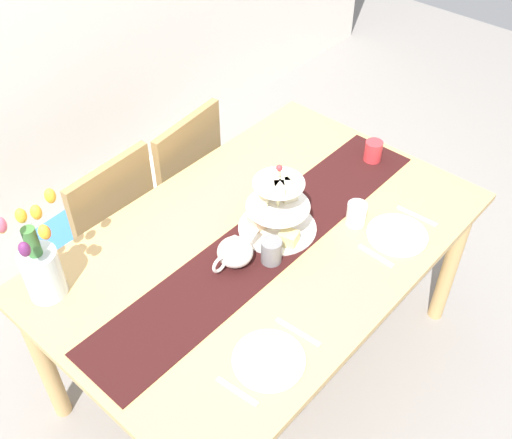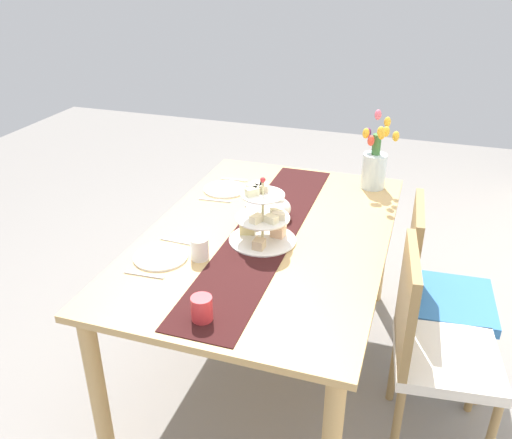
{
  "view_description": "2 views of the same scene",
  "coord_description": "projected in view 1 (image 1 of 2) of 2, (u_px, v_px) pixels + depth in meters",
  "views": [
    {
      "loc": [
        -1.23,
        -1.05,
        2.37
      ],
      "look_at": [
        0.01,
        0.04,
        0.85
      ],
      "focal_mm": 42.38,
      "sensor_mm": 36.0,
      "label": 1
    },
    {
      "loc": [
        2.08,
        0.63,
        1.94
      ],
      "look_at": [
        -0.02,
        -0.06,
        0.82
      ],
      "focal_mm": 37.68,
      "sensor_mm": 36.0,
      "label": 2
    }
  ],
  "objects": [
    {
      "name": "knife_right",
      "position": [
        417.0,
        216.0,
        2.37
      ],
      "size": [
        0.02,
        0.17,
        0.01
      ],
      "primitive_type": "cube",
      "rotation": [
        0.0,
        0.0,
        0.05
      ],
      "color": "silver",
      "rests_on": "dining_table"
    },
    {
      "name": "chair_right",
      "position": [
        174.0,
        183.0,
        2.95
      ],
      "size": [
        0.47,
        0.47,
        0.91
      ],
      "color": "olive",
      "rests_on": "ground_plane"
    },
    {
      "name": "mug_grey",
      "position": [
        271.0,
        251.0,
        2.16
      ],
      "size": [
        0.08,
        0.08,
        0.09
      ],
      "primitive_type": "cylinder",
      "color": "slate",
      "rests_on": "table_runner"
    },
    {
      "name": "tiered_cake_stand",
      "position": [
        278.0,
        210.0,
        2.24
      ],
      "size": [
        0.3,
        0.3,
        0.3
      ],
      "color": "beige",
      "rests_on": "table_runner"
    },
    {
      "name": "table_runner",
      "position": [
        266.0,
        241.0,
        2.26
      ],
      "size": [
        1.6,
        0.28,
        0.0
      ],
      "primitive_type": "cube",
      "color": "black",
      "rests_on": "dining_table"
    },
    {
      "name": "mug_orange",
      "position": [
        373.0,
        151.0,
        2.6
      ],
      "size": [
        0.08,
        0.08,
        0.09
      ],
      "primitive_type": "cylinder",
      "color": "red",
      "rests_on": "dining_table"
    },
    {
      "name": "dining_table",
      "position": [
        263.0,
        258.0,
        2.34
      ],
      "size": [
        1.67,
        1.08,
        0.77
      ],
      "color": "tan",
      "rests_on": "ground_plane"
    },
    {
      "name": "dinner_plate_left",
      "position": [
        269.0,
        360.0,
        1.87
      ],
      "size": [
        0.23,
        0.23,
        0.01
      ],
      "primitive_type": "cylinder",
      "color": "white",
      "rests_on": "dining_table"
    },
    {
      "name": "chair_left",
      "position": [
        103.0,
        228.0,
        2.71
      ],
      "size": [
        0.44,
        0.44,
        0.91
      ],
      "color": "olive",
      "rests_on": "ground_plane"
    },
    {
      "name": "fork_left",
      "position": [
        237.0,
        391.0,
        1.8
      ],
      "size": [
        0.03,
        0.15,
        0.01
      ],
      "primitive_type": "cube",
      "rotation": [
        0.0,
        0.0,
        0.09
      ],
      "color": "silver",
      "rests_on": "dining_table"
    },
    {
      "name": "tulip_vase",
      "position": [
        39.0,
        264.0,
        1.99
      ],
      "size": [
        0.24,
        0.18,
        0.41
      ],
      "color": "silver",
      "rests_on": "dining_table"
    },
    {
      "name": "knife_left",
      "position": [
        298.0,
        332.0,
        1.96
      ],
      "size": [
        0.03,
        0.17,
        0.01
      ],
      "primitive_type": "cube",
      "rotation": [
        0.0,
        0.0,
        0.08
      ],
      "color": "silver",
      "rests_on": "dining_table"
    },
    {
      "name": "mug_white_text",
      "position": [
        356.0,
        214.0,
        2.31
      ],
      "size": [
        0.08,
        0.08,
        0.09
      ],
      "primitive_type": "cylinder",
      "color": "white",
      "rests_on": "dining_table"
    },
    {
      "name": "teapot",
      "position": [
        235.0,
        251.0,
        2.15
      ],
      "size": [
        0.24,
        0.13,
        0.14
      ],
      "color": "white",
      "rests_on": "table_runner"
    },
    {
      "name": "fork_right",
      "position": [
        376.0,
        256.0,
        2.21
      ],
      "size": [
        0.02,
        0.15,
        0.01
      ],
      "primitive_type": "cube",
      "rotation": [
        0.0,
        0.0,
        -0.04
      ],
      "color": "silver",
      "rests_on": "dining_table"
    },
    {
      "name": "ground_plane",
      "position": [
        262.0,
        359.0,
        2.8
      ],
      "size": [
        8.0,
        8.0,
        0.0
      ],
      "primitive_type": "plane",
      "color": "gray"
    },
    {
      "name": "dinner_plate_right",
      "position": [
        397.0,
        235.0,
        2.28
      ],
      "size": [
        0.23,
        0.23,
        0.01
      ],
      "primitive_type": "cylinder",
      "color": "white",
      "rests_on": "dining_table"
    }
  ]
}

